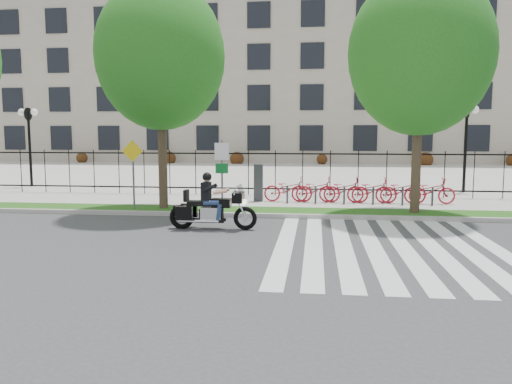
# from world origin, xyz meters

# --- Properties ---
(ground) EXTENTS (120.00, 120.00, 0.00)m
(ground) POSITION_xyz_m (0.00, 0.00, 0.00)
(ground) COLOR #363639
(ground) RESTS_ON ground
(curb) EXTENTS (60.00, 0.20, 0.15)m
(curb) POSITION_xyz_m (0.00, 4.10, 0.07)
(curb) COLOR #9F9C96
(curb) RESTS_ON ground
(grass_verge) EXTENTS (60.00, 1.50, 0.15)m
(grass_verge) POSITION_xyz_m (0.00, 4.95, 0.07)
(grass_verge) COLOR #1C5515
(grass_verge) RESTS_ON ground
(sidewalk) EXTENTS (60.00, 3.50, 0.15)m
(sidewalk) POSITION_xyz_m (0.00, 7.45, 0.07)
(sidewalk) COLOR #AEABA2
(sidewalk) RESTS_ON ground
(plaza) EXTENTS (80.00, 34.00, 0.10)m
(plaza) POSITION_xyz_m (0.00, 25.00, 0.05)
(plaza) COLOR #AEABA2
(plaza) RESTS_ON ground
(crosswalk_stripes) EXTENTS (5.70, 8.00, 0.01)m
(crosswalk_stripes) POSITION_xyz_m (4.83, 0.00, 0.01)
(crosswalk_stripes) COLOR silver
(crosswalk_stripes) RESTS_ON ground
(iron_fence) EXTENTS (30.00, 0.06, 2.00)m
(iron_fence) POSITION_xyz_m (0.00, 9.20, 1.15)
(iron_fence) COLOR black
(iron_fence) RESTS_ON sidewalk
(office_building) EXTENTS (60.00, 21.90, 20.15)m
(office_building) POSITION_xyz_m (0.00, 44.92, 9.97)
(office_building) COLOR gray
(office_building) RESTS_ON ground
(lamp_post_left) EXTENTS (1.06, 0.70, 4.25)m
(lamp_post_left) POSITION_xyz_m (-12.00, 12.00, 3.21)
(lamp_post_left) COLOR black
(lamp_post_left) RESTS_ON ground
(lamp_post_right) EXTENTS (1.06, 0.70, 4.25)m
(lamp_post_right) POSITION_xyz_m (10.00, 12.00, 3.21)
(lamp_post_right) COLOR black
(lamp_post_right) RESTS_ON ground
(street_tree_1) EXTENTS (4.61, 4.61, 8.14)m
(street_tree_1) POSITION_xyz_m (-2.58, 4.95, 5.63)
(street_tree_1) COLOR #32221B
(street_tree_1) RESTS_ON grass_verge
(street_tree_2) EXTENTS (4.80, 4.80, 8.16)m
(street_tree_2) POSITION_xyz_m (6.40, 4.95, 5.54)
(street_tree_2) COLOR #32221B
(street_tree_2) RESTS_ON grass_verge
(bike_share_station) EXTENTS (7.84, 0.88, 1.50)m
(bike_share_station) POSITION_xyz_m (4.56, 7.20, 0.66)
(bike_share_station) COLOR #2D2D33
(bike_share_station) RESTS_ON sidewalk
(sign_pole_regulatory) EXTENTS (0.50, 0.09, 2.50)m
(sign_pole_regulatory) POSITION_xyz_m (-0.32, 4.58, 1.74)
(sign_pole_regulatory) COLOR #59595B
(sign_pole_regulatory) RESTS_ON grass_verge
(sign_pole_warning) EXTENTS (0.78, 0.09, 2.49)m
(sign_pole_warning) POSITION_xyz_m (-3.57, 4.58, 1.74)
(sign_pole_warning) COLOR #59595B
(sign_pole_warning) RESTS_ON grass_verge
(motorcycle_rider) EXTENTS (2.68, 0.78, 2.07)m
(motorcycle_rider) POSITION_xyz_m (-0.10, 1.86, 0.69)
(motorcycle_rider) COLOR black
(motorcycle_rider) RESTS_ON ground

